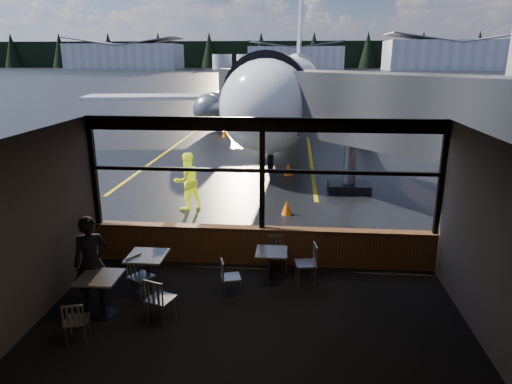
# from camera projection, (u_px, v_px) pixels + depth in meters

# --- Properties ---
(ground_plane) EXTENTS (520.00, 520.00, 0.00)m
(ground_plane) POSITION_uv_depth(u_px,v_px,m) (294.00, 75.00, 125.58)
(ground_plane) COLOR black
(ground_plane) RESTS_ON ground
(carpet_floor) EXTENTS (8.00, 6.00, 0.01)m
(carpet_floor) POSITION_uv_depth(u_px,v_px,m) (249.00, 336.00, 8.08)
(carpet_floor) COLOR black
(carpet_floor) RESTS_ON ground
(ceiling) EXTENTS (8.00, 6.00, 0.04)m
(ceiling) POSITION_uv_depth(u_px,v_px,m) (248.00, 142.00, 7.09)
(ceiling) COLOR #38332D
(ceiling) RESTS_ON ground
(wall_left) EXTENTS (0.04, 6.00, 3.50)m
(wall_left) POSITION_uv_depth(u_px,v_px,m) (20.00, 238.00, 7.92)
(wall_left) COLOR #534942
(wall_left) RESTS_ON ground
(wall_right) EXTENTS (0.04, 6.00, 3.50)m
(wall_right) POSITION_uv_depth(u_px,v_px,m) (498.00, 254.00, 7.25)
(wall_right) COLOR #534942
(wall_right) RESTS_ON ground
(wall_back) EXTENTS (8.00, 0.04, 3.50)m
(wall_back) POSITION_uv_depth(u_px,v_px,m) (219.00, 360.00, 4.72)
(wall_back) COLOR #534942
(wall_back) RESTS_ON ground
(window_sill) EXTENTS (8.00, 0.28, 0.90)m
(window_sill) POSITION_uv_depth(u_px,v_px,m) (262.00, 246.00, 10.82)
(window_sill) COLOR brown
(window_sill) RESTS_ON ground
(window_header) EXTENTS (8.00, 0.18, 0.30)m
(window_header) POSITION_uv_depth(u_px,v_px,m) (262.00, 124.00, 10.00)
(window_header) COLOR black
(window_header) RESTS_ON ground
(mullion_left) EXTENTS (0.12, 0.12, 2.60)m
(mullion_left) POSITION_uv_depth(u_px,v_px,m) (94.00, 171.00, 10.66)
(mullion_left) COLOR black
(mullion_left) RESTS_ON ground
(mullion_centre) EXTENTS (0.12, 0.12, 2.60)m
(mullion_centre) POSITION_uv_depth(u_px,v_px,m) (262.00, 175.00, 10.33)
(mullion_centre) COLOR black
(mullion_centre) RESTS_ON ground
(mullion_right) EXTENTS (0.12, 0.12, 2.60)m
(mullion_right) POSITION_uv_depth(u_px,v_px,m) (442.00, 179.00, 9.99)
(mullion_right) COLOR black
(mullion_right) RESTS_ON ground
(window_transom) EXTENTS (8.00, 0.10, 0.08)m
(window_transom) POSITION_uv_depth(u_px,v_px,m) (262.00, 171.00, 10.30)
(window_transom) COLOR black
(window_transom) RESTS_ON ground
(airliner) EXTENTS (30.69, 36.23, 10.67)m
(airliner) POSITION_uv_depth(u_px,v_px,m) (289.00, 48.00, 30.01)
(airliner) COLOR silver
(airliner) RESTS_ON ground_plane
(jet_bridge) EXTENTS (9.10, 11.12, 4.85)m
(jet_bridge) POSITION_uv_depth(u_px,v_px,m) (382.00, 130.00, 15.21)
(jet_bridge) COLOR #2D2D2F
(jet_bridge) RESTS_ON ground_plane
(cafe_table_near) EXTENTS (0.67, 0.67, 0.74)m
(cafe_table_near) POSITION_uv_depth(u_px,v_px,m) (271.00, 267.00, 9.96)
(cafe_table_near) COLOR #A19D94
(cafe_table_near) RESTS_ON carpet_floor
(cafe_table_mid) EXTENTS (0.77, 0.77, 0.85)m
(cafe_table_mid) POSITION_uv_depth(u_px,v_px,m) (148.00, 274.00, 9.52)
(cafe_table_mid) COLOR gray
(cafe_table_mid) RESTS_ON carpet_floor
(cafe_table_left) EXTENTS (0.75, 0.75, 0.82)m
(cafe_table_left) POSITION_uv_depth(u_px,v_px,m) (102.00, 296.00, 8.66)
(cafe_table_left) COLOR gray
(cafe_table_left) RESTS_ON carpet_floor
(chair_near_e) EXTENTS (0.58, 0.58, 0.93)m
(chair_near_e) POSITION_uv_depth(u_px,v_px,m) (306.00, 264.00, 9.86)
(chair_near_e) COLOR beige
(chair_near_e) RESTS_ON carpet_floor
(chair_near_w) EXTENTS (0.54, 0.54, 0.80)m
(chair_near_w) POSITION_uv_depth(u_px,v_px,m) (231.00, 278.00, 9.40)
(chair_near_w) COLOR #B7B2A6
(chair_near_w) RESTS_ON carpet_floor
(chair_near_n) EXTENTS (0.56, 0.56, 0.85)m
(chair_near_n) POSITION_uv_depth(u_px,v_px,m) (278.00, 255.00, 10.41)
(chair_near_n) COLOR beige
(chair_near_n) RESTS_ON carpet_floor
(chair_mid_s) EXTENTS (0.65, 0.65, 0.94)m
(chair_mid_s) POSITION_uv_depth(u_px,v_px,m) (161.00, 299.00, 8.42)
(chair_mid_s) COLOR #B0AB9E
(chair_mid_s) RESTS_ON carpet_floor
(chair_mid_w) EXTENTS (0.67, 0.67, 0.89)m
(chair_mid_w) POSITION_uv_depth(u_px,v_px,m) (141.00, 277.00, 9.32)
(chair_mid_w) COLOR beige
(chair_mid_w) RESTS_ON carpet_floor
(chair_left_s) EXTENTS (0.53, 0.53, 0.81)m
(chair_left_s) POSITION_uv_depth(u_px,v_px,m) (77.00, 320.00, 7.86)
(chair_left_s) COLOR beige
(chair_left_s) RESTS_ON carpet_floor
(passenger) EXTENTS (0.80, 0.70, 1.85)m
(passenger) POSITION_uv_depth(u_px,v_px,m) (92.00, 262.00, 8.89)
(passenger) COLOR black
(passenger) RESTS_ON carpet_floor
(ground_crew) EXTENTS (1.14, 1.11, 1.85)m
(ground_crew) POSITION_uv_depth(u_px,v_px,m) (187.00, 181.00, 14.74)
(ground_crew) COLOR #BFF219
(ground_crew) RESTS_ON ground_plane
(cone_nose) EXTENTS (0.38, 0.38, 0.52)m
(cone_nose) POSITION_uv_depth(u_px,v_px,m) (288.00, 169.00, 19.11)
(cone_nose) COLOR #E34307
(cone_nose) RESTS_ON ground_plane
(cone_wing) EXTENTS (0.37, 0.37, 0.51)m
(cone_wing) POSITION_uv_depth(u_px,v_px,m) (225.00, 133.00, 28.38)
(cone_wing) COLOR #FE6508
(cone_wing) RESTS_ON ground_plane
(hangar_left) EXTENTS (45.00, 18.00, 11.00)m
(hangar_left) POSITION_uv_depth(u_px,v_px,m) (125.00, 55.00, 187.19)
(hangar_left) COLOR silver
(hangar_left) RESTS_ON ground_plane
(hangar_mid) EXTENTS (38.00, 15.00, 10.00)m
(hangar_mid) POSITION_uv_depth(u_px,v_px,m) (296.00, 57.00, 186.25)
(hangar_mid) COLOR silver
(hangar_mid) RESTS_ON ground_plane
(hangar_right) EXTENTS (50.00, 20.00, 12.00)m
(hangar_right) POSITION_uv_depth(u_px,v_px,m) (453.00, 54.00, 174.26)
(hangar_right) COLOR silver
(hangar_right) RESTS_ON ground_plane
(fuel_tank_a) EXTENTS (8.00, 8.00, 6.00)m
(fuel_tank_a) POSITION_uv_depth(u_px,v_px,m) (222.00, 62.00, 186.46)
(fuel_tank_a) COLOR silver
(fuel_tank_a) RESTS_ON ground_plane
(fuel_tank_b) EXTENTS (8.00, 8.00, 6.00)m
(fuel_tank_b) POSITION_uv_depth(u_px,v_px,m) (246.00, 62.00, 185.63)
(fuel_tank_b) COLOR silver
(fuel_tank_b) RESTS_ON ground_plane
(fuel_tank_c) EXTENTS (8.00, 8.00, 6.00)m
(fuel_tank_c) POSITION_uv_depth(u_px,v_px,m) (271.00, 62.00, 184.79)
(fuel_tank_c) COLOR silver
(fuel_tank_c) RESTS_ON ground_plane
(treeline) EXTENTS (360.00, 3.00, 12.00)m
(treeline) POSITION_uv_depth(u_px,v_px,m) (296.00, 55.00, 209.85)
(treeline) COLOR black
(treeline) RESTS_ON ground_plane
(cone_extra) EXTENTS (0.32, 0.32, 0.45)m
(cone_extra) POSITION_uv_depth(u_px,v_px,m) (287.00, 208.00, 14.33)
(cone_extra) COLOR orange
(cone_extra) RESTS_ON ground_plane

